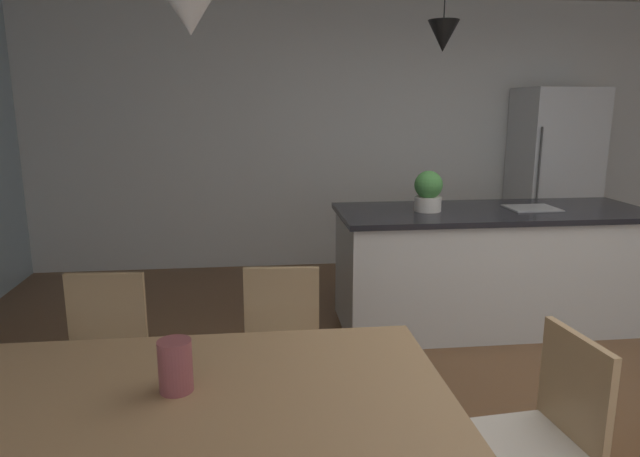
{
  "coord_description": "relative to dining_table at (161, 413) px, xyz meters",
  "views": [
    {
      "loc": [
        -1.77,
        -2.55,
        1.67
      ],
      "look_at": [
        -1.41,
        0.55,
        0.98
      ],
      "focal_mm": 31.62,
      "sensor_mm": 36.0,
      "label": 1
    }
  ],
  "objects": [
    {
      "name": "ground_plane",
      "position": [
        2.1,
        0.83,
        -0.7
      ],
      "size": [
        10.0,
        8.4,
        0.04
      ],
      "primitive_type": "cube",
      "color": "brown"
    },
    {
      "name": "wall_back_kitchen",
      "position": [
        2.1,
        4.09,
        0.67
      ],
      "size": [
        10.0,
        0.12,
        2.7
      ],
      "primitive_type": "cube",
      "color": "silver",
      "rests_on": "ground_plane"
    },
    {
      "name": "dining_table",
      "position": [
        0.0,
        0.0,
        0.0
      ],
      "size": [
        1.91,
        0.97,
        0.74
      ],
      "color": "tan",
      "rests_on": "ground_plane"
    },
    {
      "name": "chair_far_left",
      "position": [
        -0.43,
        0.86,
        -0.2
      ],
      "size": [
        0.43,
        0.43,
        0.87
      ],
      "color": "tan",
      "rests_on": "ground_plane"
    },
    {
      "name": "chair_kitchen_end",
      "position": [
        1.32,
        0.0,
        -0.2
      ],
      "size": [
        0.43,
        0.43,
        0.87
      ],
      "color": "tan",
      "rests_on": "ground_plane"
    },
    {
      "name": "chair_far_right",
      "position": [
        0.43,
        0.86,
        -0.2
      ],
      "size": [
        0.43,
        0.43,
        0.87
      ],
      "color": "tan",
      "rests_on": "ground_plane"
    },
    {
      "name": "kitchen_island",
      "position": [
        2.09,
        2.23,
        -0.21
      ],
      "size": [
        2.33,
        0.88,
        0.91
      ],
      "color": "silver",
      "rests_on": "ground_plane"
    },
    {
      "name": "refrigerator",
      "position": [
        3.34,
        3.69,
        0.24
      ],
      "size": [
        0.74,
        0.67,
        1.83
      ],
      "color": "silver",
      "rests_on": "ground_plane"
    },
    {
      "name": "pendant_over_table",
      "position": [
        0.15,
        0.04,
        1.28
      ],
      "size": [
        0.23,
        0.23,
        0.84
      ],
      "color": "black"
    },
    {
      "name": "pendant_over_island_main",
      "position": [
        1.64,
        2.23,
        1.45
      ],
      "size": [
        0.22,
        0.22,
        0.68
      ],
      "color": "black"
    },
    {
      "name": "potted_plant_on_island",
      "position": [
        1.58,
        2.23,
        0.37
      ],
      "size": [
        0.21,
        0.21,
        0.3
      ],
      "color": "beige",
      "rests_on": "kitchen_island"
    },
    {
      "name": "vase_on_dining_table",
      "position": [
        0.05,
        0.03,
        0.15
      ],
      "size": [
        0.11,
        0.11,
        0.18
      ],
      "color": "#994C51",
      "rests_on": "dining_table"
    }
  ]
}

